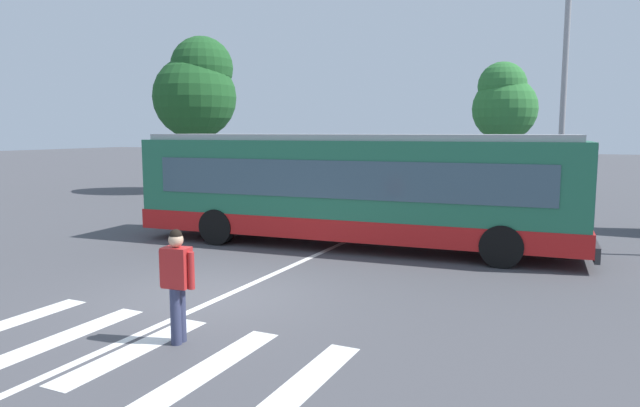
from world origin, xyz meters
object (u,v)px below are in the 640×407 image
Objects in this scene: parked_car_charcoal at (452,187)px; twin_arm_street_lamp at (566,51)px; background_tree_right at (504,103)px; pedestrian_crossing_street at (177,279)px; parked_car_blue at (516,189)px; parked_car_white at (389,184)px; parked_car_teal at (339,182)px; city_transit_bus at (352,189)px; parked_car_silver at (284,180)px; background_tree_left at (197,89)px.

parked_car_charcoal is 0.49× the size of twin_arm_street_lamp.
parked_car_charcoal is at bearing -101.99° from background_tree_right.
parked_car_blue is at bearing 81.65° from pedestrian_crossing_street.
parked_car_white is at bearing 158.22° from twin_arm_street_lamp.
parked_car_teal is 5.38m from parked_car_charcoal.
background_tree_right is (-3.14, 8.75, -1.29)m from twin_arm_street_lamp.
city_transit_bus is 2.63× the size of parked_car_blue.
twin_arm_street_lamp reaches higher than pedestrian_crossing_street.
parked_car_silver is 1.00× the size of parked_car_blue.
pedestrian_crossing_street is 0.37× the size of parked_car_white.
pedestrian_crossing_street is 19.01m from parked_car_teal.
parked_car_white is 0.59× the size of background_tree_left.
pedestrian_crossing_street is at bearing -65.84° from parked_car_silver.
parked_car_charcoal is at bearing 146.20° from twin_arm_street_lamp.
city_transit_bus reaches higher than parked_car_silver.
background_tree_left reaches higher than city_transit_bus.
background_tree_right is (1.75, 16.06, 2.99)m from city_transit_bus.
twin_arm_street_lamp reaches higher than city_transit_bus.
parked_car_blue is at bearing 3.24° from parked_car_white.
city_transit_bus is 1.85× the size of background_tree_right.
parked_car_charcoal is 1.00× the size of parked_car_blue.
pedestrian_crossing_street is at bearing -53.83° from background_tree_left.
parked_car_blue is (7.96, 0.11, 0.00)m from parked_car_teal.
parked_car_teal is at bearing -139.28° from background_tree_right.
background_tree_left is (-15.56, -0.78, 4.51)m from parked_car_blue.
twin_arm_street_lamp reaches higher than parked_car_blue.
parked_car_blue is (2.59, 0.25, 0.00)m from parked_car_charcoal.
background_tree_left reaches higher than parked_car_silver.
parked_car_white is 11.12m from background_tree_left.
parked_car_white is 5.41m from parked_car_blue.
parked_car_charcoal is (0.11, 18.12, -0.20)m from pedestrian_crossing_street.
parked_car_teal is 8.86m from background_tree_left.
parked_car_white and parked_car_blue have the same top height.
background_tree_left reaches higher than background_tree_right.
parked_car_blue is 0.70× the size of background_tree_right.
pedestrian_crossing_street is 0.37× the size of parked_car_blue.
background_tree_left reaches higher than parked_car_blue.
city_transit_bus is at bearing -52.66° from parked_car_silver.
parked_car_teal is at bearing 106.09° from pedestrian_crossing_street.
parked_car_charcoal is 7.07m from background_tree_right.
city_transit_bus is 11.49m from parked_car_teal.
twin_arm_street_lamp reaches higher than background_tree_left.
background_tree_left is (-12.97, -0.53, 4.51)m from parked_car_charcoal.
twin_arm_street_lamp is at bearing -33.80° from parked_car_charcoal.
pedestrian_crossing_street is 0.37× the size of parked_car_silver.
parked_car_blue is (5.40, 0.31, 0.00)m from parked_car_white.
background_tree_right is at bearing 55.44° from parked_car_white.
city_transit_bus is at bearing -96.21° from background_tree_right.
parked_car_charcoal is (2.81, 0.06, 0.00)m from parked_car_white.
parked_car_silver is (-8.01, 17.85, -0.20)m from pedestrian_crossing_street.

